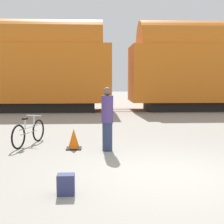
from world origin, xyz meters
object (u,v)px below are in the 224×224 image
backpack (66,184)px  bicycle_silver (29,133)px  traffic_cone (74,140)px  freight_train (121,64)px  person_in_purple (107,119)px

backpack → bicycle_silver: bearing=109.7°
backpack → traffic_cone: (-0.09, 3.34, 0.08)m
freight_train → bicycle_silver: freight_train is taller
bicycle_silver → backpack: 4.16m
bicycle_silver → backpack: bearing=-70.3°
person_in_purple → traffic_cone: person_in_purple is taller
traffic_cone → bicycle_silver: bearing=156.5°
person_in_purple → backpack: size_ratio=4.91×
bicycle_silver → person_in_purple: (2.20, -0.83, 0.49)m
person_in_purple → traffic_cone: size_ratio=3.03×
backpack → person_in_purple: bearing=75.4°
freight_train → backpack: freight_train is taller
bicycle_silver → backpack: (1.40, -3.91, -0.19)m
bicycle_silver → traffic_cone: 1.43m
freight_train → traffic_cone: 10.63m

